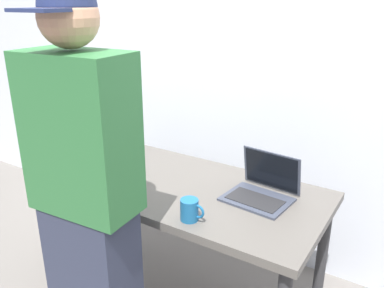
% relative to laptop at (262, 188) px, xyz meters
% --- Properties ---
extents(desk, '(1.59, 0.76, 0.75)m').
position_rel_laptop_xyz_m(desk, '(-0.44, -0.10, -0.13)').
color(desk, '#56514C').
rests_on(desk, ground).
extents(laptop, '(0.35, 0.32, 0.22)m').
position_rel_laptop_xyz_m(laptop, '(0.00, 0.00, 0.00)').
color(laptop, '#383D4C').
rests_on(laptop, desk).
extents(beer_bottle_brown, '(0.07, 0.07, 0.30)m').
position_rel_laptop_xyz_m(beer_bottle_brown, '(-1.03, 0.13, 0.07)').
color(beer_bottle_brown, '#472B14').
rests_on(beer_bottle_brown, desk).
extents(beer_bottle_green, '(0.07, 0.07, 0.31)m').
position_rel_laptop_xyz_m(beer_bottle_green, '(-1.00, 0.05, 0.08)').
color(beer_bottle_green, '#333333').
rests_on(beer_bottle_green, desk).
extents(beer_bottle_dark, '(0.07, 0.07, 0.28)m').
position_rel_laptop_xyz_m(beer_bottle_dark, '(-1.16, 0.07, 0.06)').
color(beer_bottle_dark, '#1E5123').
rests_on(beer_bottle_dark, desk).
extents(person_figure, '(0.44, 0.32, 1.79)m').
position_rel_laptop_xyz_m(person_figure, '(-0.46, -0.74, 0.12)').
color(person_figure, '#2D3347').
rests_on(person_figure, ground).
extents(coffee_mug, '(0.12, 0.08, 0.10)m').
position_rel_laptop_xyz_m(coffee_mug, '(-0.19, -0.39, 0.00)').
color(coffee_mug, '#19598C').
rests_on(coffee_mug, desk).
extents(back_wall, '(6.00, 0.10, 2.60)m').
position_rel_laptop_xyz_m(back_wall, '(-0.44, 0.63, 0.50)').
color(back_wall, silver).
rests_on(back_wall, ground).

